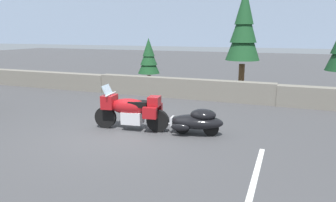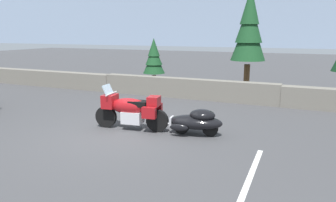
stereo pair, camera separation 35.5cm
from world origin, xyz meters
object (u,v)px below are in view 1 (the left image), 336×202
at_px(touring_motorcycle, 131,110).
at_px(pine_tree_tall, 244,28).
at_px(car_shaped_trailer, 197,121).
at_px(pine_tree_secondary, 149,58).

height_order(touring_motorcycle, pine_tree_tall, pine_tree_tall).
xyz_separation_m(car_shaped_trailer, pine_tree_secondary, (-4.27, 6.08, 1.21)).
xyz_separation_m(car_shaped_trailer, pine_tree_tall, (0.23, 6.71, 2.65)).
xyz_separation_m(touring_motorcycle, pine_tree_tall, (2.20, 6.96, 2.44)).
height_order(pine_tree_tall, pine_tree_secondary, pine_tree_tall).
distance_m(car_shaped_trailer, pine_tree_secondary, 7.53).
bearing_deg(pine_tree_secondary, touring_motorcycle, -70.03).
bearing_deg(touring_motorcycle, pine_tree_tall, 72.44).
distance_m(car_shaped_trailer, pine_tree_tall, 7.21).
bearing_deg(touring_motorcycle, pine_tree_secondary, 109.97).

